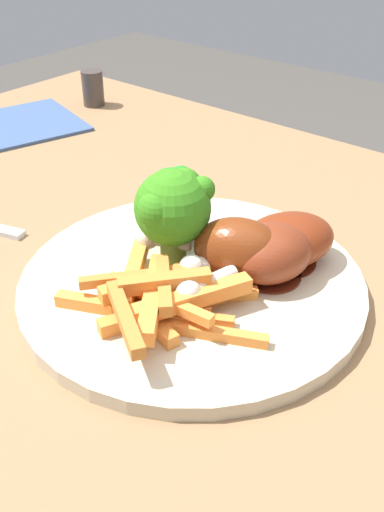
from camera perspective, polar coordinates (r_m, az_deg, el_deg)
dining_table at (r=0.61m, az=-3.40°, el=-10.34°), size 0.94×0.66×0.76m
dinner_plate at (r=0.47m, az=-0.00°, el=-2.65°), size 0.27×0.27×0.01m
broccoli_floret_front at (r=0.46m, az=-1.69°, el=4.75°), size 0.06×0.07×0.08m
broccoli_floret_middle at (r=0.50m, az=-1.89°, el=6.03°), size 0.05×0.05×0.06m
carrot_fries_pile at (r=0.42m, az=-3.34°, el=-4.14°), size 0.15×0.13×0.03m
chicken_drumstick_near at (r=0.46m, az=7.25°, el=0.05°), size 0.07×0.13×0.04m
chicken_drumstick_far at (r=0.48m, az=8.68°, el=1.34°), size 0.09×0.13×0.04m
chicken_drumstick_extra at (r=0.46m, az=4.13°, el=0.79°), size 0.12×0.08×0.05m
napkin at (r=0.82m, az=-17.08°, el=11.90°), size 0.18×0.20×0.00m
pepper_shaker at (r=0.87m, az=-9.56°, el=15.71°), size 0.03×0.03×0.05m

